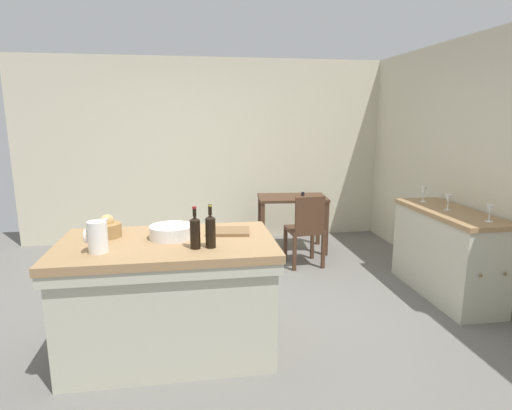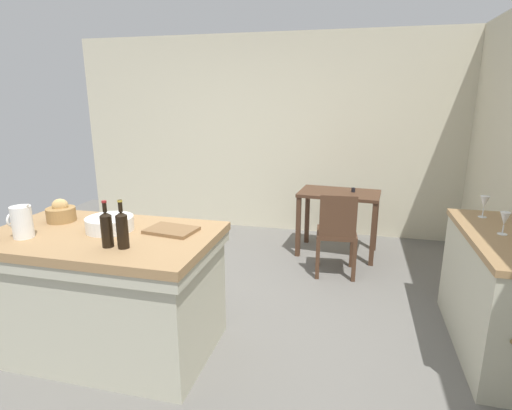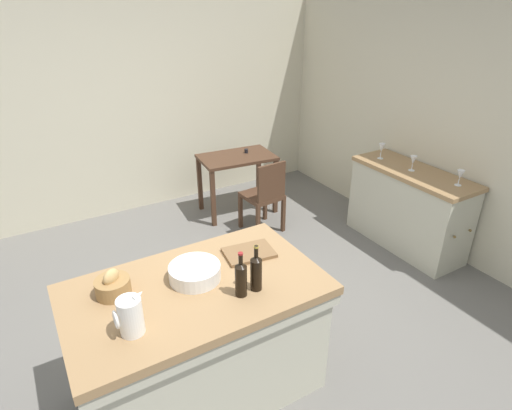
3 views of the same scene
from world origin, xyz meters
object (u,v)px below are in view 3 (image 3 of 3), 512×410
at_px(wash_bowl, 195,272).
at_px(side_cabinet, 408,208).
at_px(island_table, 199,336).
at_px(wooden_chair, 265,195).
at_px(wine_bottle_amber, 241,278).
at_px(bread_basket, 113,286).
at_px(cutting_board, 249,253).
at_px(pitcher, 130,316).
at_px(wine_glass_middle, 382,148).
at_px(wine_bottle_dark, 256,272).
at_px(wine_glass_left, 413,161).
at_px(writing_desk, 237,165).
at_px(wine_glass_far_left, 460,175).

bearing_deg(wash_bowl, side_cabinet, 12.09).
relative_size(island_table, side_cabinet, 1.19).
relative_size(wooden_chair, wine_bottle_amber, 2.96).
distance_m(bread_basket, cutting_board, 0.92).
xyz_separation_m(pitcher, wine_glass_middle, (3.13, 1.29, -0.00)).
distance_m(wash_bowl, wine_bottle_dark, 0.41).
relative_size(bread_basket, wine_glass_left, 1.31).
xyz_separation_m(wash_bowl, cutting_board, (0.43, 0.07, -0.04)).
bearing_deg(island_table, wine_bottle_amber, -46.45).
distance_m(wine_bottle_dark, wine_bottle_amber, 0.11).
bearing_deg(wash_bowl, island_table, -113.51).
bearing_deg(wash_bowl, wine_glass_middle, 21.04).
distance_m(wash_bowl, bread_basket, 0.49).
bearing_deg(pitcher, writing_desk, 51.83).
bearing_deg(bread_basket, wash_bowl, -12.29).
height_order(bread_basket, wine_bottle_dark, wine_bottle_dark).
distance_m(bread_basket, wine_bottle_amber, 0.77).
height_order(wash_bowl, bread_basket, bread_basket).
relative_size(writing_desk, wine_glass_far_left, 6.13).
xyz_separation_m(side_cabinet, pitcher, (-3.17, -0.85, 0.56)).
distance_m(bread_basket, wine_glass_far_left, 3.23).
bearing_deg(island_table, wash_bowl, 66.49).
bearing_deg(wooden_chair, wine_glass_far_left, -50.33).
distance_m(wine_glass_left, wine_glass_middle, 0.42).
height_order(island_table, side_cabinet, island_table).
height_order(island_table, bread_basket, bread_basket).
bearing_deg(pitcher, wash_bowl, 29.62).
height_order(side_cabinet, bread_basket, bread_basket).
height_order(wash_bowl, wine_bottle_amber, wine_bottle_amber).
relative_size(island_table, wine_glass_far_left, 10.27).
xyz_separation_m(island_table, side_cabinet, (2.73, 0.65, -0.04)).
bearing_deg(island_table, writing_desk, 56.54).
height_order(bread_basket, wine_glass_left, bread_basket).
relative_size(writing_desk, cutting_board, 2.81).
bearing_deg(pitcher, wine_bottle_dark, -1.10).
bearing_deg(wine_glass_far_left, bread_basket, -179.95).
relative_size(wash_bowl, wine_bottle_dark, 1.06).
relative_size(wooden_chair, wine_bottle_dark, 2.86).
relative_size(wooden_chair, bread_basket, 4.22).
height_order(island_table, writing_desk, island_table).
relative_size(side_cabinet, bread_basket, 6.39).
bearing_deg(pitcher, wine_glass_left, 15.41).
height_order(wooden_chair, bread_basket, bread_basket).
distance_m(wooden_chair, wine_bottle_dark, 2.31).
height_order(bread_basket, wine_glass_middle, bread_basket).
distance_m(side_cabinet, wine_glass_left, 0.55).
bearing_deg(side_cabinet, wine_bottle_amber, -161.03).
relative_size(side_cabinet, wine_bottle_amber, 4.48).
relative_size(pitcher, cutting_board, 0.76).
xyz_separation_m(side_cabinet, bread_basket, (-3.18, -0.47, 0.51)).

